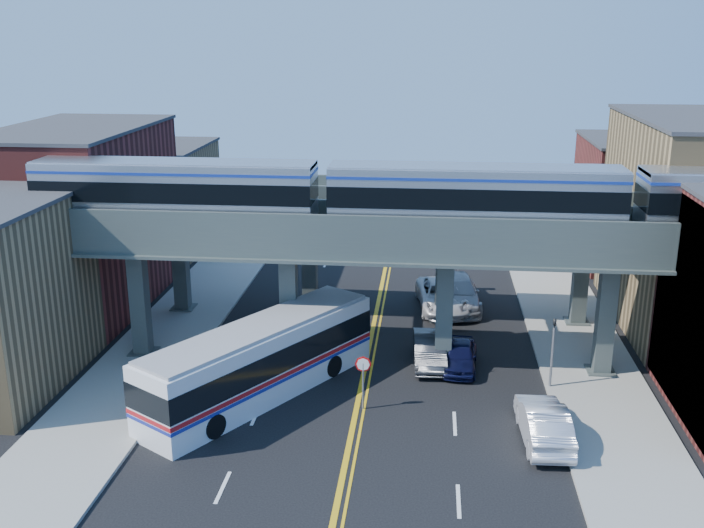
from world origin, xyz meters
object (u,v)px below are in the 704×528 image
Objects in this scene: transit_train at (475,195)px; car_parked_curb at (544,423)px; car_lane_a at (460,355)px; car_lane_c at (443,296)px; transit_bus at (261,361)px; car_lane_b at (430,350)px; traffic_signal at (553,345)px; car_lane_d at (457,293)px; stop_sign at (363,374)px.

car_parked_curb is (2.95, -7.12, -8.28)m from transit_train.
car_lane_c reaches higher than car_lane_a.
car_lane_b is (7.99, 4.44, -0.99)m from transit_bus.
transit_train reaches higher than transit_bus.
car_lane_c reaches higher than car_lane_b.
transit_bus reaches higher than car_lane_a.
transit_train is 10.47× the size of car_lane_a.
car_parked_curb reaches higher than car_lane_a.
transit_bus is 9.19m from car_lane_b.
traffic_signal is 12.23m from car_lane_d.
car_lane_a is 0.67× the size of car_lane_c.
car_lane_c is at bearing 97.61° from transit_train.
transit_bus is at bearing -153.96° from car_lane_b.
car_lane_c is at bearing -154.15° from car_lane_d.
car_parked_curb is (3.31, -7.12, 0.14)m from car_lane_a.
car_lane_d reaches higher than car_lane_b.
traffic_signal is 12.10m from car_lane_c.
car_lane_d is at bearing 110.22° from traffic_signal.
transit_train is at bearing -70.20° from car_parked_curb.
stop_sign reaches higher than car_lane_d.
traffic_signal is (3.95, -2.00, -6.83)m from transit_train.
car_parked_curb reaches higher than car_lane_b.
car_lane_c is at bearing 74.80° from stop_sign.
car_parked_curb is at bearing -83.04° from car_lane_d.
transit_bus reaches higher than car_lane_c.
car_lane_a is at bearing -179.56° from transit_train.
transit_train is at bearing 4.50° from car_lane_a.
stop_sign is 6.29m from car_lane_b.
car_lane_a is (-4.31, 2.00, -1.59)m from traffic_signal.
transit_train is at bearing -35.37° from transit_bus.
car_parked_curb is at bearing -15.02° from stop_sign.
car_lane_a is (-0.36, -0.00, -8.42)m from transit_train.
stop_sign reaches higher than car_lane_a.
stop_sign is at bearing -161.37° from traffic_signal.
car_lane_b reaches higher than car_lane_a.
car_lane_a is 0.89× the size of car_lane_b.
car_lane_a is at bearing -67.75° from car_parked_curb.
car_lane_b is at bearing 168.77° from car_lane_a.
car_lane_d is (-4.20, 11.40, -1.37)m from traffic_signal.
transit_train is at bearing 45.27° from stop_sign.
transit_bus is 13.27m from car_parked_curb.
traffic_signal is 0.65× the size of car_lane_c.
car_lane_a is 7.85m from car_parked_curb.
transit_bus is at bearing -158.00° from transit_train.
traffic_signal reaches higher than transit_bus.
car_lane_d is (0.93, 0.53, 0.06)m from car_lane_c.
stop_sign is 0.21× the size of transit_bus.
transit_train reaches higher than car_lane_d.
car_lane_c reaches higher than car_parked_curb.
transit_bus is (-4.97, 0.99, 0.00)m from stop_sign.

